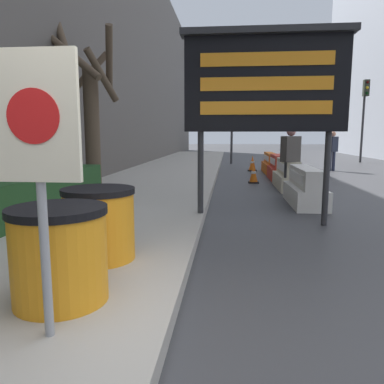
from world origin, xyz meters
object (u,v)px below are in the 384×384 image
(jersey_barrier_cream, at_px, (287,176))
(jersey_barrier_orange_near, at_px, (270,164))
(message_board, at_px, (265,83))
(traffic_cone_near, at_px, (252,163))
(jersey_barrier_white, at_px, (305,188))
(pedestrian_passerby, at_px, (290,155))
(traffic_light_near_curb, at_px, (232,103))
(traffic_cone_far, at_px, (282,163))
(jersey_barrier_red_striped, at_px, (277,169))
(barrel_drum_middle, at_px, (99,224))
(barrel_drum_foreground, at_px, (60,254))
(traffic_cone_mid, at_px, (254,174))
(warning_sign, at_px, (37,143))
(traffic_light_far_side, at_px, (365,103))
(pedestrian_worker, at_px, (332,148))

(jersey_barrier_cream, distance_m, jersey_barrier_orange_near, 4.45)
(message_board, xyz_separation_m, traffic_cone_near, (0.42, 9.45, -1.99))
(message_board, xyz_separation_m, jersey_barrier_cream, (1.08, 4.35, -1.94))
(message_board, relative_size, jersey_barrier_orange_near, 1.42)
(jersey_barrier_white, relative_size, pedestrian_passerby, 1.14)
(traffic_light_near_curb, bearing_deg, traffic_cone_far, -51.07)
(traffic_cone_near, distance_m, traffic_light_near_curb, 4.79)
(jersey_barrier_cream, bearing_deg, message_board, -103.90)
(jersey_barrier_white, bearing_deg, jersey_barrier_red_striped, 90.00)
(barrel_drum_middle, height_order, traffic_light_near_curb, traffic_light_near_curb)
(traffic_cone_far, bearing_deg, traffic_cone_near, -140.63)
(pedestrian_passerby, bearing_deg, barrel_drum_foreground, 38.55)
(traffic_cone_far, relative_size, pedestrian_passerby, 0.33)
(jersey_barrier_cream, height_order, traffic_light_near_curb, traffic_light_near_curb)
(traffic_cone_near, distance_m, traffic_cone_far, 1.74)
(message_board, relative_size, traffic_cone_mid, 5.46)
(barrel_drum_foreground, bearing_deg, pedestrian_passerby, 67.50)
(warning_sign, relative_size, traffic_cone_far, 3.28)
(jersey_barrier_cream, distance_m, traffic_cone_far, 6.25)
(traffic_light_near_curb, height_order, traffic_light_far_side, traffic_light_far_side)
(jersey_barrier_red_striped, xyz_separation_m, traffic_light_near_curb, (-1.50, 6.70, 2.73))
(pedestrian_passerby, bearing_deg, jersey_barrier_orange_near, -119.90)
(warning_sign, distance_m, jersey_barrier_cream, 8.91)
(barrel_drum_foreground, xyz_separation_m, jersey_barrier_red_striped, (2.96, 10.07, -0.19))
(traffic_cone_far, distance_m, pedestrian_worker, 2.19)
(barrel_drum_foreground, height_order, traffic_light_far_side, traffic_light_far_side)
(warning_sign, bearing_deg, pedestrian_worker, 68.59)
(barrel_drum_foreground, bearing_deg, barrel_drum_middle, 92.17)
(barrel_drum_middle, height_order, traffic_cone_near, barrel_drum_middle)
(traffic_light_near_curb, bearing_deg, traffic_cone_mid, -85.27)
(jersey_barrier_red_striped, height_order, traffic_cone_mid, jersey_barrier_red_striped)
(warning_sign, height_order, jersey_barrier_white, warning_sign)
(barrel_drum_foreground, bearing_deg, jersey_barrier_white, 61.21)
(barrel_drum_foreground, relative_size, warning_sign, 0.42)
(traffic_light_far_side, bearing_deg, traffic_cone_mid, -124.06)
(barrel_drum_middle, bearing_deg, traffic_cone_mid, 74.95)
(message_board, relative_size, traffic_cone_near, 4.85)
(message_board, bearing_deg, barrel_drum_middle, -127.78)
(barrel_drum_foreground, height_order, traffic_cone_mid, barrel_drum_foreground)
(warning_sign, xyz_separation_m, traffic_light_far_side, (8.33, 18.97, 1.71))
(pedestrian_passerby, bearing_deg, traffic_cone_mid, -98.61)
(jersey_barrier_white, distance_m, traffic_cone_far, 8.71)
(message_board, relative_size, pedestrian_passerby, 1.86)
(traffic_cone_far, relative_size, traffic_light_far_side, 0.13)
(barrel_drum_foreground, xyz_separation_m, traffic_light_far_side, (8.49, 18.44, 2.59))
(barrel_drum_middle, xyz_separation_m, jersey_barrier_red_striped, (3.00, 9.04, -0.19))
(traffic_light_far_side, bearing_deg, jersey_barrier_orange_near, -132.05)
(jersey_barrier_red_striped, xyz_separation_m, traffic_cone_mid, (-0.86, -1.08, -0.08))
(pedestrian_worker, bearing_deg, barrel_drum_foreground, 24.78)
(message_board, height_order, traffic_light_near_curb, traffic_light_near_curb)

